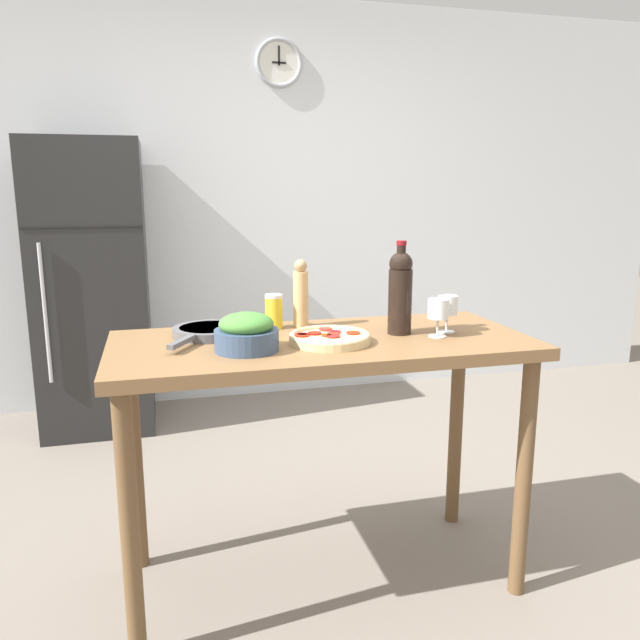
# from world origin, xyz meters

# --- Properties ---
(ground_plane) EXTENTS (14.00, 14.00, 0.00)m
(ground_plane) POSITION_xyz_m (0.00, 0.00, 0.00)
(ground_plane) COLOR slate
(wall_back) EXTENTS (6.40, 0.08, 2.60)m
(wall_back) POSITION_xyz_m (0.00, 2.19, 1.30)
(wall_back) COLOR silver
(wall_back) RESTS_ON ground_plane
(refrigerator) EXTENTS (0.62, 0.64, 1.68)m
(refrigerator) POSITION_xyz_m (-0.91, 1.84, 0.84)
(refrigerator) COLOR black
(refrigerator) RESTS_ON ground_plane
(prep_counter) EXTENTS (1.42, 0.63, 0.91)m
(prep_counter) POSITION_xyz_m (0.00, 0.00, 0.79)
(prep_counter) COLOR brown
(prep_counter) RESTS_ON ground_plane
(wine_bottle) EXTENTS (0.08, 0.08, 0.33)m
(wine_bottle) POSITION_xyz_m (0.28, 0.01, 1.07)
(wine_bottle) COLOR black
(wine_bottle) RESTS_ON prep_counter
(wine_glass_near) EXTENTS (0.07, 0.07, 0.13)m
(wine_glass_near) POSITION_xyz_m (0.39, -0.07, 1.00)
(wine_glass_near) COLOR silver
(wine_glass_near) RESTS_ON prep_counter
(wine_glass_far) EXTENTS (0.07, 0.07, 0.13)m
(wine_glass_far) POSITION_xyz_m (0.45, -0.01, 1.00)
(wine_glass_far) COLOR silver
(wine_glass_far) RESTS_ON prep_counter
(pepper_mill) EXTENTS (0.06, 0.06, 0.25)m
(pepper_mill) POSITION_xyz_m (-0.03, 0.20, 1.03)
(pepper_mill) COLOR tan
(pepper_mill) RESTS_ON prep_counter
(salad_bowl) EXTENTS (0.20, 0.20, 0.12)m
(salad_bowl) POSITION_xyz_m (-0.27, -0.09, 0.97)
(salad_bowl) COLOR #384C6B
(salad_bowl) RESTS_ON prep_counter
(homemade_pizza) EXTENTS (0.27, 0.27, 0.03)m
(homemade_pizza) POSITION_xyz_m (0.01, -0.05, 0.93)
(homemade_pizza) COLOR #DBC189
(homemade_pizza) RESTS_ON prep_counter
(salt_canister) EXTENTS (0.06, 0.06, 0.13)m
(salt_canister) POSITION_xyz_m (-0.13, 0.20, 0.97)
(salt_canister) COLOR yellow
(salt_canister) RESTS_ON prep_counter
(cast_iron_skillet) EXTENTS (0.28, 0.37, 0.03)m
(cast_iron_skillet) POSITION_xyz_m (-0.37, 0.15, 0.93)
(cast_iron_skillet) COLOR #56565B
(cast_iron_skillet) RESTS_ON prep_counter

